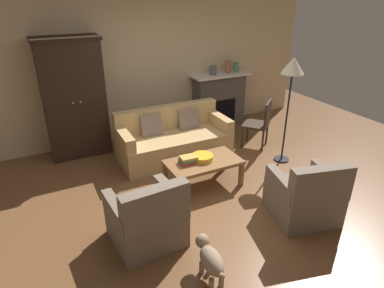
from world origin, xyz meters
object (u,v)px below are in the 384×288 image
(armoire, at_px, (74,98))
(coffee_table, at_px, (203,164))
(mantel_vase_terracotta, at_px, (228,67))
(fruit_bowl, at_px, (202,157))
(side_chair_wooden, at_px, (261,121))
(fireplace, at_px, (219,99))
(mantel_vase_slate, at_px, (213,70))
(mantel_vase_jade, at_px, (236,67))
(book_stack, at_px, (188,160))
(dog, at_px, (210,259))
(armchair_near_right, at_px, (305,197))
(couch, at_px, (173,140))
(floor_lamp, at_px, (292,72))
(armchair_near_left, at_px, (147,220))

(armoire, distance_m, coffee_table, 2.54)
(coffee_table, relative_size, mantel_vase_terracotta, 4.36)
(fruit_bowl, height_order, mantel_vase_terracotta, mantel_vase_terracotta)
(coffee_table, height_order, side_chair_wooden, side_chair_wooden)
(coffee_table, bearing_deg, armoire, 125.71)
(fireplace, xyz_separation_m, mantel_vase_terracotta, (0.18, -0.02, 0.68))
(side_chair_wooden, bearing_deg, mantel_vase_slate, 101.38)
(mantel_vase_jade, bearing_deg, mantel_vase_slate, 180.00)
(book_stack, bearing_deg, fruit_bowl, 0.64)
(armoire, relative_size, coffee_table, 1.86)
(mantel_vase_slate, distance_m, dog, 4.34)
(armoire, height_order, armchair_near_right, armoire)
(book_stack, bearing_deg, armoire, 121.64)
(fruit_bowl, bearing_deg, book_stack, -179.36)
(couch, height_order, mantel_vase_jade, mantel_vase_jade)
(floor_lamp, bearing_deg, mantel_vase_terracotta, 87.80)
(side_chair_wooden, distance_m, floor_lamp, 1.20)
(armchair_near_left, bearing_deg, coffee_table, 34.31)
(fireplace, distance_m, mantel_vase_slate, 0.67)
(fruit_bowl, relative_size, mantel_vase_jade, 1.56)
(fruit_bowl, height_order, floor_lamp, floor_lamp)
(armoire, bearing_deg, couch, -32.42)
(mantel_vase_slate, bearing_deg, armchair_near_right, -99.43)
(couch, height_order, side_chair_wooden, side_chair_wooden)
(couch, bearing_deg, dog, -106.47)
(mantel_vase_terracotta, distance_m, floor_lamp, 1.97)
(armchair_near_right, xyz_separation_m, dog, (-1.58, -0.32, -0.07))
(couch, height_order, mantel_vase_terracotta, mantel_vase_terracotta)
(mantel_vase_slate, bearing_deg, mantel_vase_jade, 0.00)
(armoire, xyz_separation_m, armchair_near_left, (0.26, -2.79, -0.71))
(fireplace, xyz_separation_m, coffee_table, (-1.52, -2.07, -0.20))
(mantel_vase_jade, xyz_separation_m, dog, (-2.69, -3.65, -0.98))
(coffee_table, distance_m, armchair_near_right, 1.50)
(mantel_vase_terracotta, relative_size, side_chair_wooden, 0.28)
(fireplace, bearing_deg, armchair_near_right, -102.35)
(armchair_near_left, bearing_deg, couch, 58.14)
(book_stack, xyz_separation_m, side_chair_wooden, (1.83, 0.69, 0.04))
(fruit_bowl, xyz_separation_m, side_chair_wooden, (1.60, 0.68, 0.05))
(couch, height_order, coffee_table, couch)
(fireplace, bearing_deg, dog, -122.21)
(armoire, xyz_separation_m, armchair_near_right, (2.22, -3.27, -0.71))
(dog, bearing_deg, armchair_near_left, 115.34)
(armoire, bearing_deg, book_stack, -58.36)
(fireplace, relative_size, mantel_vase_jade, 6.01)
(armoire, height_order, book_stack, armoire)
(couch, distance_m, armchair_near_right, 2.49)
(armchair_near_left, bearing_deg, mantel_vase_slate, 48.65)
(mantel_vase_jade, bearing_deg, side_chair_wooden, -102.47)
(mantel_vase_terracotta, bearing_deg, dog, -124.31)
(armoire, height_order, couch, armoire)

